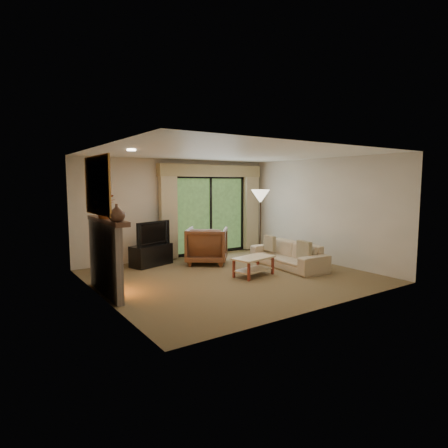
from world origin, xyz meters
TOP-DOWN VIEW (x-y plane):
  - floor at (0.00, 0.00)m, footprint 5.50×5.50m
  - ceiling at (0.00, 0.00)m, footprint 5.50×5.50m
  - wall_back at (0.00, 2.50)m, footprint 5.00×0.00m
  - wall_front at (0.00, -2.50)m, footprint 5.00×0.00m
  - wall_left at (-2.75, 0.00)m, footprint 0.00×5.00m
  - wall_right at (2.75, 0.00)m, footprint 0.00×5.00m
  - fireplace at (-2.63, 0.20)m, footprint 0.24×1.70m
  - mirror at (-2.71, 0.20)m, footprint 0.07×1.45m
  - sliding_door at (1.00, 2.45)m, footprint 2.26×0.10m
  - curtain_left at (-0.35, 2.34)m, footprint 0.45×0.18m
  - curtain_right at (2.35, 2.34)m, footprint 0.45×0.18m
  - cornice at (1.00, 2.36)m, footprint 3.20×0.24m
  - media_console at (-1.01, 1.95)m, footprint 1.11×0.75m
  - tv at (-1.01, 1.95)m, footprint 0.99×0.43m
  - armchair at (0.24, 1.40)m, footprint 1.37×1.37m
  - sofa at (1.61, -0.03)m, footprint 0.93×2.07m
  - pillow_near at (1.54, -0.62)m, footprint 0.13×0.41m
  - pillow_far at (1.54, 0.55)m, footprint 0.13×0.38m
  - coffee_table at (0.40, -0.24)m, footprint 1.00×0.69m
  - floor_lamp at (1.71, 1.13)m, footprint 0.60×0.60m
  - vase at (-2.61, -0.46)m, footprint 0.32×0.32m
  - branches at (-2.61, 0.18)m, footprint 0.46×0.43m

SIDE VIEW (x-z plane):
  - floor at x=0.00m, z-range 0.00..0.00m
  - coffee_table at x=0.40m, z-range 0.00..0.41m
  - media_console at x=-1.01m, z-range 0.00..0.51m
  - sofa at x=1.61m, z-range 0.00..0.59m
  - armchair at x=0.24m, z-range 0.00..0.90m
  - pillow_far at x=1.54m, z-range 0.31..0.69m
  - pillow_near at x=1.54m, z-range 0.31..0.71m
  - fireplace at x=-2.63m, z-range 0.00..1.37m
  - tv at x=-1.01m, z-range 0.51..1.08m
  - floor_lamp at x=1.71m, z-range 0.00..1.82m
  - sliding_door at x=1.00m, z-range 0.02..2.18m
  - curtain_left at x=-0.35m, z-range 0.02..2.38m
  - curtain_right at x=2.35m, z-range 0.02..2.38m
  - wall_back at x=0.00m, z-range -1.20..3.80m
  - wall_front at x=0.00m, z-range -1.20..3.80m
  - wall_left at x=-2.75m, z-range -1.20..3.80m
  - wall_right at x=2.75m, z-range -1.20..3.80m
  - vase at x=-2.61m, z-range 1.37..1.66m
  - branches at x=-2.61m, z-range 1.37..1.79m
  - mirror at x=-2.71m, z-range 1.44..2.46m
  - cornice at x=1.00m, z-range 2.16..2.48m
  - ceiling at x=0.00m, z-range 2.60..2.60m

